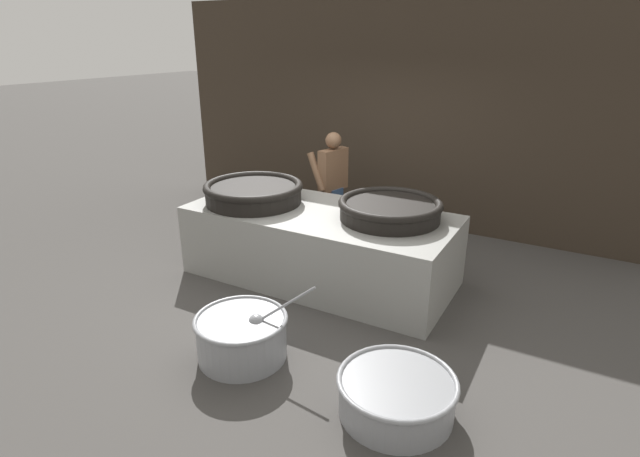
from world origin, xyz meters
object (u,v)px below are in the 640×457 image
object	(u,v)px
giant_wok_near	(254,192)
prep_bowl_meat	(396,394)
giant_wok_far	(390,209)
cook	(333,184)
prep_bowl_vegetables	(242,335)

from	to	relation	value
giant_wok_near	prep_bowl_meat	distance (m)	3.18
giant_wok_far	cook	xyz separation A→B (m)	(-1.23, 0.95, -0.12)
giant_wok_near	prep_bowl_vegetables	world-z (taller)	giant_wok_near
prep_bowl_meat	prep_bowl_vegetables	bearing A→B (deg)	179.82
prep_bowl_vegetables	giant_wok_near	bearing A→B (deg)	122.39
prep_bowl_meat	giant_wok_far	bearing A→B (deg)	114.26
cook	prep_bowl_meat	distance (m)	3.64
giant_wok_far	prep_bowl_vegetables	bearing A→B (deg)	-107.89
cook	giant_wok_far	bearing A→B (deg)	155.56
prep_bowl_meat	cook	bearing A→B (deg)	126.08
giant_wok_near	cook	size ratio (longest dim) A/B	0.77
giant_wok_far	prep_bowl_vegetables	size ratio (longest dim) A/B	1.11
cook	prep_bowl_meat	size ratio (longest dim) A/B	1.67
giant_wok_far	giant_wok_near	bearing A→B (deg)	-171.52
cook	prep_bowl_meat	world-z (taller)	cook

